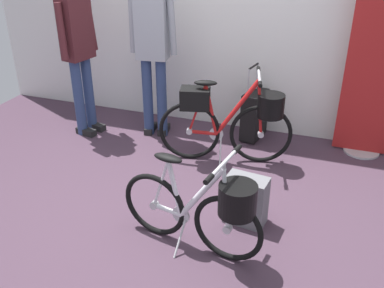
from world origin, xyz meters
TOP-DOWN VIEW (x-y plane):
  - ground_plane at (0.00, 0.00)m, footprint 6.04×6.04m
  - floor_banner_stand at (1.50, 1.62)m, footprint 0.60×0.36m
  - folding_bike_foreground at (0.42, -0.38)m, footprint 1.12×0.53m
  - display_bike_left at (0.23, 0.98)m, footprint 1.29×0.53m
  - visitor_near_wall at (-1.49, 1.11)m, footprint 0.32×0.53m
  - visitor_browsing at (-0.71, 1.31)m, footprint 0.53×0.30m
  - rolling_suitcase at (0.35, 1.57)m, footprint 0.24×0.39m
  - backpack_on_floor at (0.62, 0.06)m, footprint 0.34×0.24m

SIDE VIEW (x-z plane):
  - ground_plane at x=0.00m, z-range 0.00..0.00m
  - backpack_on_floor at x=0.62m, z-range 0.00..0.40m
  - rolling_suitcase at x=0.35m, z-range -0.13..0.70m
  - folding_bike_foreground at x=0.42m, z-range -0.01..0.78m
  - display_bike_left at x=0.23m, z-range 0.01..0.93m
  - floor_banner_stand at x=1.50m, z-range -0.09..1.74m
  - visitor_near_wall at x=-1.49m, z-range 0.14..1.91m
  - visitor_browsing at x=-0.71m, z-range 0.15..1.96m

